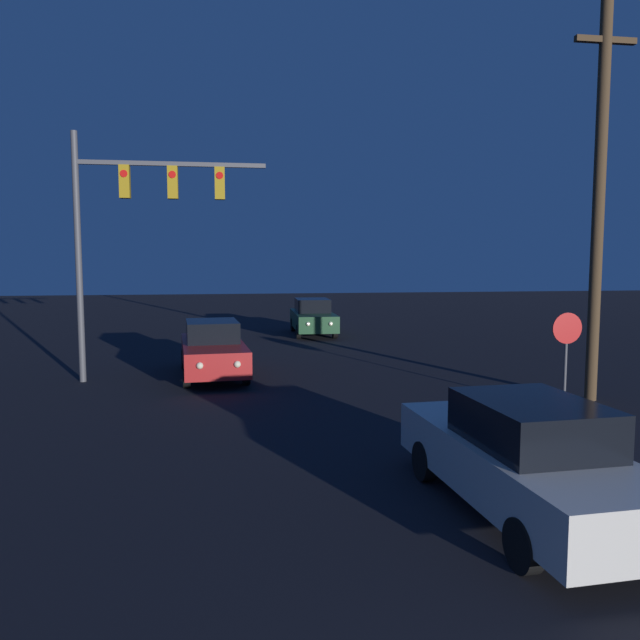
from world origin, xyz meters
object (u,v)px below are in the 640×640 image
at_px(car_far, 313,317).
at_px(utility_pole, 599,199).
at_px(car_near, 523,457).
at_px(car_mid, 213,349).
at_px(stop_sign, 566,342).
at_px(traffic_signal_mast, 132,213).

xyz_separation_m(car_far, utility_pole, (4.82, -14.15, 4.06)).
relative_size(car_near, car_mid, 1.00).
height_order(stop_sign, utility_pole, utility_pole).
height_order(car_mid, utility_pole, utility_pole).
bearing_deg(stop_sign, car_far, 104.01).
relative_size(car_near, utility_pole, 0.52).
xyz_separation_m(car_near, car_mid, (-4.26, 10.77, 0.00)).
height_order(car_near, stop_sign, stop_sign).
bearing_deg(car_far, traffic_signal_mast, 58.26).
height_order(traffic_signal_mast, stop_sign, traffic_signal_mast).
distance_m(car_near, utility_pole, 8.87).
distance_m(car_near, stop_sign, 6.68).
height_order(car_far, utility_pole, utility_pole).
bearing_deg(traffic_signal_mast, utility_pole, -20.84).
height_order(traffic_signal_mast, utility_pole, utility_pole).
xyz_separation_m(car_near, stop_sign, (3.79, 5.45, 0.76)).
bearing_deg(car_near, utility_pole, 48.38).
height_order(car_mid, car_far, same).
bearing_deg(utility_pole, stop_sign, -146.84).
relative_size(car_far, stop_sign, 2.19).
relative_size(car_near, traffic_signal_mast, 0.71).
distance_m(car_mid, stop_sign, 9.68).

